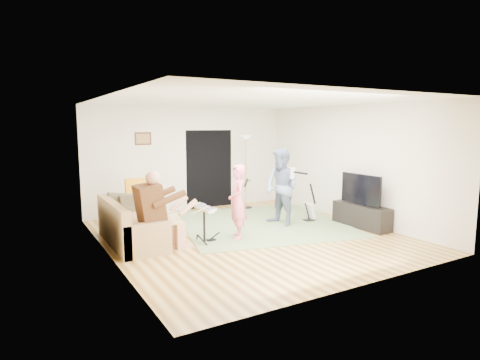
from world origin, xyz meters
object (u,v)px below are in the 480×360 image
Objects in this scene: singer at (237,202)px; torchiere_lamp at (246,159)px; dining_chair at (139,210)px; sofa at (128,229)px; tv_cabinet at (361,216)px; guitar_spare at (309,210)px; television at (361,189)px; drum_kit at (204,226)px; guitarist at (282,187)px.

singer is 3.00m from torchiere_lamp.
torchiere_lamp reaches higher than dining_chair.
sofa is 1.22m from dining_chair.
torchiere_lamp reaches higher than tv_cabinet.
guitar_spare is 0.82× the size of dining_chair.
television is (2.76, -0.58, 0.11)m from singer.
tv_cabinet is (1.17, -3.01, -1.10)m from torchiere_lamp.
singer is at bearing -124.02° from torchiere_lamp.
tv_cabinet is at bearing -34.86° from dining_chair.
television is at bearing 95.45° from singer.
sofa reaches higher than drum_kit.
television is at bearing 44.03° from guitarist.
guitar_spare is at bearing -26.43° from dining_chair.
tv_cabinet is at bearing -10.48° from drum_kit.
guitar_spare reaches higher than tv_cabinet.
singer is at bearing -5.52° from drum_kit.
drum_kit is 2.89m from guitar_spare.
tv_cabinet is 1.30× the size of television.
singer reaches higher than tv_cabinet.
sofa is 4.15m from torchiere_lamp.
tv_cabinet is at bearing -57.96° from guitar_spare.
dining_chair is at bearing -125.75° from guitarist.
sofa is 4.95m from television.
guitar_spare is (2.87, 0.36, -0.06)m from drum_kit.
television reaches higher than dining_chair.
singer is 1.45m from guitarist.
torchiere_lamp is at bearing 162.75° from guitarist.
television is at bearing 180.00° from tv_cabinet.
drum_kit is at bearing -172.84° from guitar_spare.
singer is 2.35m from dining_chair.
television is (0.58, -1.01, 0.60)m from guitar_spare.
guitarist is 1.86m from tv_cabinet.
singer reaches higher than dining_chair.
guitar_spare is (2.18, 0.43, -0.48)m from singer.
guitarist reaches higher than drum_kit.
guitarist reaches higher than singer.
drum_kit is 0.49× the size of singer.
dining_chair is (-2.83, 1.38, -0.48)m from guitarist.
television reaches higher than guitar_spare.
dining_chair is 0.99× the size of television.
torchiere_lamp is 1.82× the size of television.
dining_chair is 4.87m from television.
drum_kit is 0.67× the size of television.
dining_chair reaches higher than guitar_spare.
guitar_spare is at bearing 118.41° from singer.
sofa is 2.33× the size of guitar_spare.
drum_kit is at bearing -26.71° from sofa.
guitarist is at bearing 143.79° from television.
torchiere_lamp is 3.41m from tv_cabinet.
torchiere_lamp is (0.26, 2.00, 0.48)m from guitarist.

